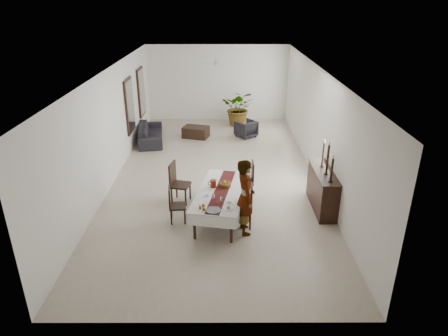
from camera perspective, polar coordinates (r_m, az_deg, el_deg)
floor at (r=12.25m, az=-1.25°, el=-1.02°), size 6.00×12.00×0.00m
ceiling at (r=11.30m, az=-1.39°, el=13.89°), size 6.00×12.00×0.02m
wall_back at (r=17.49m, az=-0.93°, el=12.04°), size 6.00×0.02×3.20m
wall_front at (r=6.22m, az=-2.40°, el=-10.69°), size 6.00×0.02×3.20m
wall_left at (r=12.12m, az=-15.72°, el=5.90°), size 0.02×12.00×3.20m
wall_right at (r=12.00m, az=13.24°, el=5.98°), size 0.02×12.00×3.20m
dining_table_top at (r=9.72m, az=-0.34°, el=-3.42°), size 1.35×2.42×0.05m
table_leg_fl at (r=9.05m, az=-4.24°, el=-8.28°), size 0.08×0.08×0.67m
table_leg_fr at (r=8.90m, az=1.05°, el=-8.81°), size 0.08×0.08×0.67m
table_leg_bl at (r=10.90m, az=-1.46°, el=-2.36°), size 0.08×0.08×0.67m
table_leg_br at (r=10.78m, az=2.91°, el=-2.71°), size 0.08×0.08×0.67m
tablecloth_top at (r=9.71m, az=-0.34°, el=-3.27°), size 1.54×2.61×0.01m
tablecloth_drape_left at (r=9.87m, az=-3.52°, el=-3.72°), size 0.45×2.41×0.29m
tablecloth_drape_right at (r=9.69m, az=2.90°, el=-4.26°), size 0.45×2.41×0.29m
tablecloth_drape_near at (r=8.72m, az=-1.82°, el=-7.65°), size 1.11×0.21×0.29m
tablecloth_drape_far at (r=10.85m, az=0.84°, el=-1.05°), size 1.11×0.21×0.29m
table_runner at (r=9.70m, az=-0.34°, el=-3.23°), size 0.75×2.40×0.00m
red_pitcher at (r=9.83m, az=-1.55°, el=-2.26°), size 0.17×0.17×0.19m
pitcher_handle at (r=9.84m, az=-2.02°, el=-2.23°), size 0.12×0.04×0.11m
wine_glass_near at (r=9.11m, az=-0.35°, el=-4.57°), size 0.07×0.07×0.16m
wine_glass_mid at (r=9.23m, az=-1.52°, el=-4.19°), size 0.07×0.07×0.16m
teacup_right at (r=9.15m, az=0.76°, el=-4.81°), size 0.09×0.09×0.06m
saucer_right at (r=9.16m, az=0.76°, el=-4.94°), size 0.14×0.14×0.01m
teacup_left at (r=9.45m, az=-2.42°, el=-3.84°), size 0.09×0.09×0.06m
saucer_left at (r=9.46m, az=-2.42°, el=-3.96°), size 0.14×0.14×0.01m
plate_near_right at (r=8.91m, az=0.64°, el=-5.81°), size 0.23×0.23×0.01m
bread_near_right at (r=8.89m, az=0.64°, el=-5.66°), size 0.09×0.09×0.09m
plate_near_left at (r=9.13m, az=-2.93°, el=-5.04°), size 0.23×0.23×0.01m
plate_far_left at (r=10.21m, az=-1.48°, el=-1.76°), size 0.23×0.23×0.01m
serving_tray at (r=8.84m, az=-1.54°, el=-6.06°), size 0.34×0.34×0.02m
jam_jar_a at (r=8.84m, az=-2.91°, el=-5.88°), size 0.06×0.06×0.07m
jam_jar_b at (r=8.91m, az=-3.43°, el=-5.64°), size 0.06×0.06×0.07m
jam_jar_c at (r=8.98m, az=-2.99°, el=-5.38°), size 0.06×0.06×0.07m
fruit_basket at (r=9.88m, az=0.18°, el=-2.40°), size 0.29×0.29×0.10m
fruit_red at (r=9.86m, az=0.36°, el=-2.00°), size 0.09×0.09×0.09m
fruit_green at (r=9.88m, az=-0.01°, el=-1.94°), size 0.08×0.08×0.08m
fruit_yellow at (r=9.81m, az=0.13°, el=-2.15°), size 0.08×0.08×0.08m
chair_right_near_seat at (r=9.46m, az=2.67°, el=-5.76°), size 0.48×0.48×0.05m
chair_right_near_leg_fl at (r=9.43m, az=3.75°, el=-7.65°), size 0.05×0.05×0.45m
chair_right_near_leg_fr at (r=9.74m, az=3.74°, el=-6.52°), size 0.05×0.05×0.45m
chair_right_near_leg_bl at (r=9.43m, az=1.49°, el=-7.60°), size 0.05×0.05×0.45m
chair_right_near_leg_br at (r=9.75m, az=1.56°, el=-6.47°), size 0.05×0.05×0.45m
chair_right_near_back at (r=9.32m, az=3.96°, el=-4.14°), size 0.07×0.45×0.57m
chair_right_far_seat at (r=10.79m, az=3.03°, el=-1.97°), size 0.44×0.44×0.05m
chair_right_far_leg_fl at (r=10.75m, az=4.01°, el=-3.53°), size 0.04×0.04×0.43m
chair_right_far_leg_fr at (r=11.06m, az=3.87°, el=-2.69°), size 0.04×0.04×0.43m
chair_right_far_leg_bl at (r=10.73m, az=2.11°, el=-3.54°), size 0.04×0.04×0.43m
chair_right_far_leg_br at (r=11.04m, az=2.03°, el=-2.70°), size 0.04×0.04×0.43m
chair_right_far_back at (r=10.68m, az=4.12°, el=-0.52°), size 0.04×0.44×0.55m
chair_left_near_seat at (r=9.72m, az=-6.64°, el=-5.44°), size 0.43×0.43×0.04m
chair_left_near_leg_fl at (r=9.97m, az=-7.51°, el=-6.12°), size 0.04×0.04×0.39m
chair_left_near_leg_fr at (r=9.69m, az=-7.54°, el=-7.06°), size 0.04×0.04×0.39m
chair_left_near_leg_bl at (r=9.96m, az=-5.65°, el=-6.05°), size 0.04×0.04×0.39m
chair_left_near_leg_br at (r=9.69m, az=-5.62°, el=-6.99°), size 0.04×0.04×0.39m
chair_left_near_back at (r=9.60m, az=-7.78°, el=-4.07°), size 0.08×0.40×0.50m
chair_left_far_seat at (r=10.57m, az=-6.21°, el=-2.44°), size 0.56×0.56×0.05m
chair_left_far_leg_fl at (r=10.91m, az=-6.78°, el=-3.12°), size 0.06×0.06×0.46m
chair_left_far_leg_fr at (r=10.59m, az=-7.47°, el=-4.02°), size 0.06×0.06×0.46m
chair_left_far_leg_bl at (r=10.79m, az=-4.87°, el=-3.34°), size 0.06×0.06×0.46m
chair_left_far_leg_br at (r=10.47m, az=-5.50°, el=-4.26°), size 0.06×0.06×0.46m
chair_left_far_back at (r=10.51m, az=-7.38°, el=-0.76°), size 0.15×0.46×0.59m
woman at (r=9.03m, az=3.06°, el=-4.16°), size 0.54×0.72×1.81m
sideboard_body at (r=10.51m, az=13.87°, el=-3.11°), size 0.45×1.67×1.00m
sideboard_top at (r=10.30m, az=14.15°, el=-0.53°), size 0.49×1.74×0.03m
candlestick_near_base at (r=9.74m, az=14.98°, el=-1.82°), size 0.11×0.11×0.03m
candlestick_near_shaft at (r=9.62m, az=15.17°, el=-0.23°), size 0.06×0.06×0.56m
candlestick_near_candle at (r=9.50m, az=15.37°, el=1.56°), size 0.04×0.04×0.09m
candlestick_mid_base at (r=10.13m, az=14.38°, el=-0.74°), size 0.11×0.11×0.03m
candlestick_mid_shaft at (r=9.99m, az=14.60°, el=1.24°), size 0.06×0.06×0.73m
candlestick_mid_candle at (r=9.85m, az=14.84°, el=3.44°), size 0.04×0.04×0.09m
candlestick_far_base at (r=10.53m, az=13.83°, el=0.26°), size 0.11×0.11×0.03m
candlestick_far_shaft at (r=10.41m, az=14.00°, el=1.90°), size 0.06×0.06×0.61m
candlestick_far_candle at (r=10.29m, az=14.19°, el=3.71°), size 0.04×0.04×0.09m
sofa at (r=15.25m, az=-10.44°, el=4.90°), size 1.16×2.28×0.64m
armchair at (r=15.51m, az=3.16°, el=5.61°), size 0.98×0.98×0.65m
coffee_table at (r=15.52m, az=-4.04°, el=5.15°), size 1.09×0.87×0.42m
potted_plant at (r=16.86m, az=2.16°, el=8.59°), size 1.51×1.37×1.49m
mirror_frame_near at (r=14.16m, az=-13.34°, el=8.64°), size 0.06×1.05×1.85m
mirror_glass_near at (r=14.15m, az=-13.20°, el=8.64°), size 0.01×0.90×1.70m
mirror_frame_far at (r=16.15m, az=-11.75°, el=10.58°), size 0.06×1.05×1.85m
mirror_glass_far at (r=16.15m, az=-11.63°, el=10.59°), size 0.01×0.90×1.70m
fan_rod at (r=14.28m, az=-1.13°, el=15.53°), size 0.04×0.04×0.20m
fan_hub at (r=14.31m, az=-1.13°, el=14.73°), size 0.16×0.16×0.08m
fan_blade_n at (r=14.66m, az=-1.10°, el=14.94°), size 0.10×0.55×0.01m
fan_blade_s at (r=13.97m, az=-1.15°, el=14.51°), size 0.10×0.55×0.01m
fan_blade_e at (r=14.31m, az=0.32°, el=14.74°), size 0.55×0.10×0.01m
fan_blade_w at (r=14.32m, az=-2.57°, el=14.72°), size 0.55×0.10×0.01m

